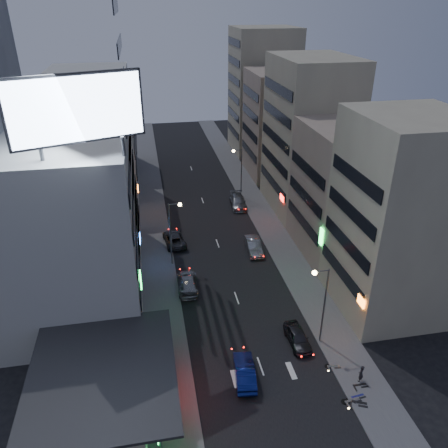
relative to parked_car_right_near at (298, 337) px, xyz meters
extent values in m
plane|color=black|center=(-4.13, -6.18, -0.73)|extent=(180.00, 180.00, 0.00)
cube|color=#4C4C4F|center=(-12.13, 23.82, -0.67)|extent=(4.00, 120.00, 0.12)
cube|color=#4C4C4F|center=(3.87, 23.82, -0.67)|extent=(4.00, 120.00, 0.12)
cube|color=tan|center=(-18.13, -4.18, 1.07)|extent=(8.00, 12.00, 3.60)
cube|color=black|center=(-17.13, -4.18, 3.02)|extent=(11.00, 13.00, 0.25)
cube|color=black|center=(-13.03, -4.18, 2.37)|extent=(0.12, 4.00, 0.90)
cube|color=#FF1E14|center=(-12.95, -4.18, 2.37)|extent=(0.04, 3.70, 0.70)
cube|color=#A2A29E|center=(-21.13, 13.82, 8.27)|extent=(14.00, 24.00, 18.00)
cube|color=tan|center=(10.87, 4.32, 9.27)|extent=(10.00, 11.00, 20.00)
cube|color=gray|center=(11.37, 15.82, 7.27)|extent=(11.00, 12.00, 16.00)
cube|color=tan|center=(10.87, 28.82, 10.27)|extent=(10.00, 14.00, 22.00)
cube|color=#A2A29E|center=(-19.63, 38.82, 9.27)|extent=(11.00, 10.00, 20.00)
cube|color=gray|center=(-20.13, 51.82, 6.77)|extent=(12.00, 10.00, 15.00)
cube|color=gray|center=(11.37, 43.82, 8.27)|extent=(11.00, 12.00, 18.00)
cube|color=tan|center=(11.87, 57.82, 11.27)|extent=(12.00, 12.00, 24.00)
cylinder|color=#595B60|center=(-20.13, 3.82, 18.02)|extent=(0.30, 0.30, 1.50)
cylinder|color=#595B60|center=(-14.13, 3.82, 18.02)|extent=(0.30, 0.30, 1.50)
cube|color=black|center=(-17.13, 3.82, 20.97)|extent=(9.52, 3.75, 5.00)
cube|color=#B6CEF3|center=(-17.06, 3.61, 20.97)|extent=(9.04, 3.34, 4.60)
cylinder|color=#595B60|center=(2.17, -0.18, 3.39)|extent=(0.16, 0.16, 8.00)
cylinder|color=#595B60|center=(1.47, -0.18, 7.29)|extent=(1.40, 0.10, 0.10)
sphere|color=#FFD88C|center=(0.87, -0.18, 7.19)|extent=(0.44, 0.44, 0.44)
cylinder|color=#595B60|center=(-10.43, 15.82, 3.39)|extent=(0.16, 0.16, 8.00)
cylinder|color=#595B60|center=(-9.73, 15.82, 7.29)|extent=(1.40, 0.10, 0.10)
sphere|color=#FFD88C|center=(-9.13, 15.82, 7.19)|extent=(0.44, 0.44, 0.44)
cylinder|color=#595B60|center=(2.17, 33.82, 3.39)|extent=(0.16, 0.16, 8.00)
cylinder|color=#595B60|center=(1.47, 33.82, 7.29)|extent=(1.40, 0.10, 0.10)
sphere|color=#FFD88C|center=(0.87, 33.82, 7.19)|extent=(0.44, 0.44, 0.44)
imported|color=#292A2F|center=(0.00, 0.00, 0.00)|extent=(1.79, 4.31, 1.46)
imported|color=#9B9EA3|center=(0.04, 17.04, 0.07)|extent=(1.94, 4.92, 1.59)
imported|color=#2B2D31|center=(-9.73, 20.82, 0.01)|extent=(3.04, 5.56, 1.48)
imported|color=gray|center=(0.97, 30.60, 0.08)|extent=(2.68, 5.72, 1.61)
imported|color=navy|center=(-5.83, -3.22, 0.04)|extent=(2.18, 4.86, 1.55)
imported|color=gray|center=(-9.13, 10.55, 0.05)|extent=(2.41, 5.45, 1.56)
imported|color=black|center=(3.64, -5.43, 0.21)|extent=(0.71, 0.68, 1.63)
camera|label=1|loc=(-12.53, -29.41, 28.11)|focal=35.00mm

